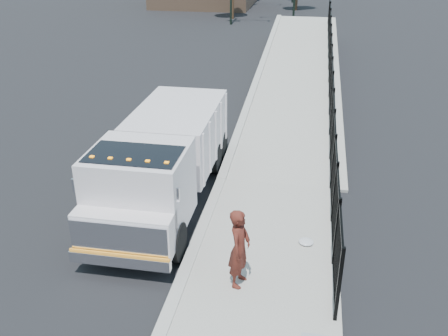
# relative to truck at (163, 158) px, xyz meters

# --- Properties ---
(ground) EXTENTS (120.00, 120.00, 0.00)m
(ground) POSITION_rel_truck_xyz_m (1.46, -2.35, -1.51)
(ground) COLOR black
(ground) RESTS_ON ground
(sidewalk) EXTENTS (3.55, 12.00, 0.12)m
(sidewalk) POSITION_rel_truck_xyz_m (3.38, -4.35, -1.45)
(sidewalk) COLOR #9E998E
(sidewalk) RESTS_ON ground
(curb) EXTENTS (0.30, 12.00, 0.16)m
(curb) POSITION_rel_truck_xyz_m (1.46, -4.35, -1.43)
(curb) COLOR #ADAAA3
(curb) RESTS_ON ground
(ramp) EXTENTS (3.95, 24.06, 3.19)m
(ramp) POSITION_rel_truck_xyz_m (3.58, 13.65, -1.51)
(ramp) COLOR #9E998E
(ramp) RESTS_ON ground
(iron_fence) EXTENTS (0.10, 28.00, 1.80)m
(iron_fence) POSITION_rel_truck_xyz_m (5.01, 9.65, -0.61)
(iron_fence) COLOR black
(iron_fence) RESTS_ON ground
(truck) EXTENTS (2.65, 7.84, 2.69)m
(truck) POSITION_rel_truck_xyz_m (0.00, 0.00, 0.00)
(truck) COLOR black
(truck) RESTS_ON ground
(worker) EXTENTS (0.59, 0.79, 1.95)m
(worker) POSITION_rel_truck_xyz_m (2.81, -3.51, -0.42)
(worker) COLOR #551F16
(worker) RESTS_ON sidewalk
(debris) EXTENTS (0.40, 0.40, 0.10)m
(debris) POSITION_rel_truck_xyz_m (4.32, -1.60, -1.34)
(debris) COLOR silver
(debris) RESTS_ON sidewalk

